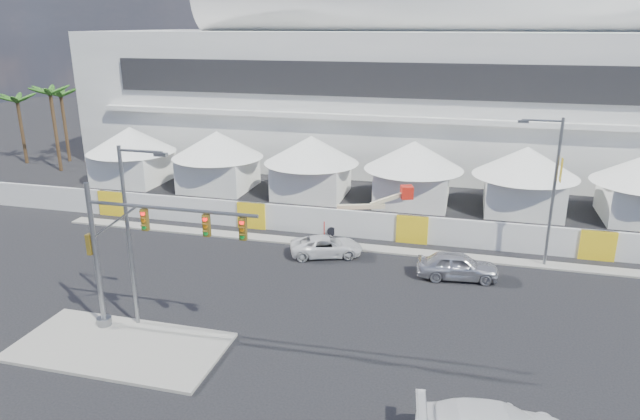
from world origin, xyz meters
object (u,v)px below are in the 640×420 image
(sedan_silver, at_px, (458,266))
(streetlight_median, at_px, (132,226))
(traffic_mast, at_px, (128,253))
(pickup_curb, at_px, (326,246))
(boom_lift, at_px, (354,220))
(streetlight_curb, at_px, (551,183))

(sedan_silver, distance_m, streetlight_median, 18.92)
(traffic_mast, bearing_deg, sedan_silver, 34.80)
(pickup_curb, height_order, traffic_mast, traffic_mast)
(pickup_curb, height_order, boom_lift, boom_lift)
(boom_lift, bearing_deg, streetlight_curb, -32.54)
(sedan_silver, height_order, streetlight_curb, streetlight_curb)
(streetlight_curb, bearing_deg, traffic_mast, -145.67)
(sedan_silver, relative_size, traffic_mast, 0.54)
(pickup_curb, bearing_deg, boom_lift, -30.07)
(streetlight_median, xyz_separation_m, boom_lift, (7.71, 16.41, -4.53))
(pickup_curb, bearing_deg, streetlight_curb, -102.37)
(boom_lift, bearing_deg, streetlight_median, -134.06)
(pickup_curb, relative_size, boom_lift, 0.69)
(sedan_silver, bearing_deg, streetlight_median, 116.46)
(traffic_mast, xyz_separation_m, streetlight_curb, (20.43, 13.95, 1.24))
(streetlight_median, xyz_separation_m, streetlight_curb, (20.52, 13.30, 0.06))
(streetlight_curb, relative_size, boom_lift, 1.37)
(sedan_silver, height_order, traffic_mast, traffic_mast)
(sedan_silver, relative_size, boom_lift, 0.70)
(boom_lift, bearing_deg, sedan_silver, -58.81)
(sedan_silver, xyz_separation_m, pickup_curb, (-8.55, 1.44, -0.16))
(sedan_silver, bearing_deg, traffic_mast, 118.29)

